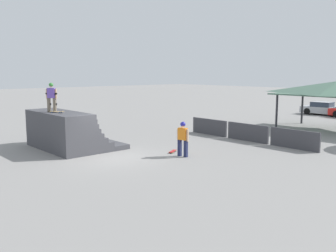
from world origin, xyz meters
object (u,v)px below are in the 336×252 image
object	(u,v)px
skateboard_on_deck	(57,112)
skater_on_deck	(51,95)
skateboard_on_ground	(173,151)
parked_car_silver	(323,109)
bystander_walking	(183,136)

from	to	relation	value
skateboard_on_deck	skater_on_deck	bearing A→B (deg)	161.14
skateboard_on_ground	parked_car_silver	distance (m)	22.82
bystander_walking	skater_on_deck	bearing A→B (deg)	23.64
skateboard_on_deck	skateboard_on_ground	size ratio (longest dim) A/B	1.08
bystander_walking	parked_car_silver	xyz separation A→B (m)	(-4.05, 22.88, -0.42)
bystander_walking	parked_car_silver	size ratio (longest dim) A/B	0.43
parked_car_silver	bystander_walking	bearing A→B (deg)	-83.98
skateboard_on_ground	skater_on_deck	bearing A→B (deg)	-76.59
skateboard_on_deck	skateboard_on_ground	distance (m)	6.41
skateboard_on_deck	parked_car_silver	xyz separation A→B (m)	(1.30, 26.89, -1.50)
skateboard_on_ground	parked_car_silver	bearing A→B (deg)	159.09
skater_on_deck	skateboard_on_deck	distance (m)	0.97
skateboard_on_deck	skateboard_on_ground	world-z (taller)	skateboard_on_deck
skater_on_deck	parked_car_silver	size ratio (longest dim) A/B	0.38
skater_on_deck	skateboard_on_deck	size ratio (longest dim) A/B	1.83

